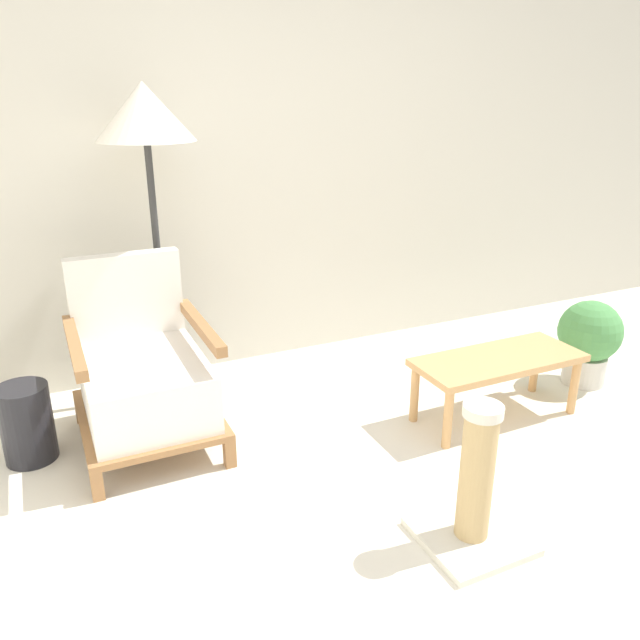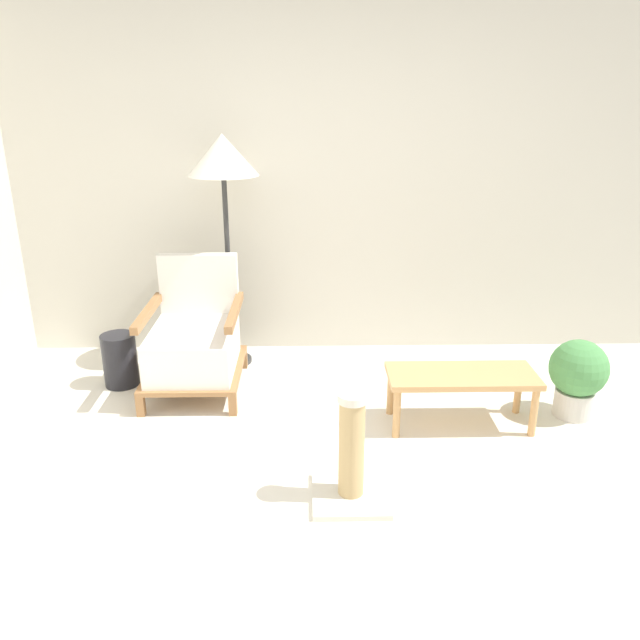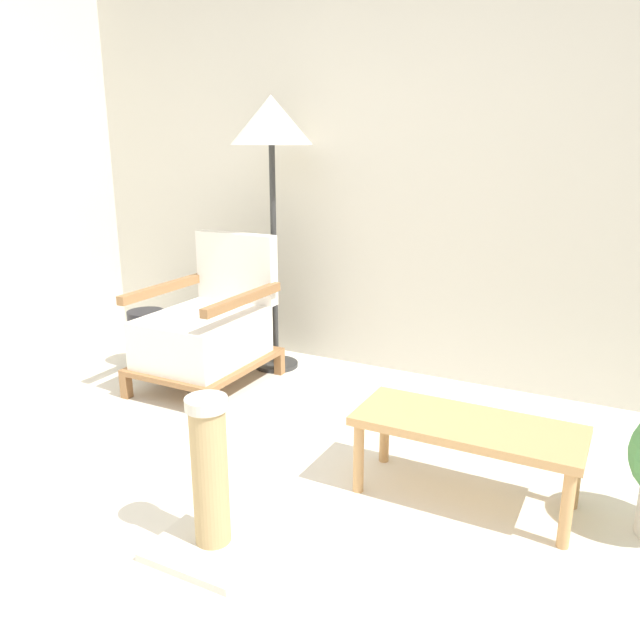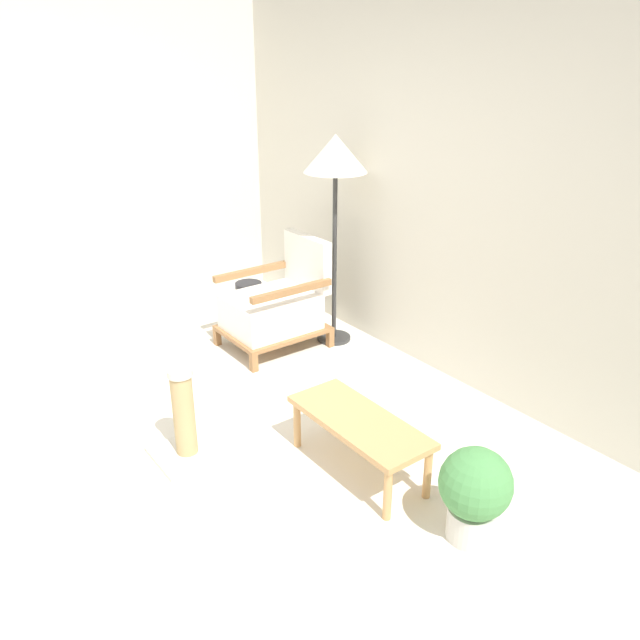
# 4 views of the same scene
# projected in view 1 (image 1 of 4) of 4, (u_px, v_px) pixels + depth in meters

# --- Properties ---
(ground_plane) EXTENTS (14.00, 14.00, 0.00)m
(ground_plane) POSITION_uv_depth(u_px,v_px,m) (510.00, 585.00, 2.15)
(ground_plane) COLOR silver
(wall_back) EXTENTS (8.00, 0.06, 2.70)m
(wall_back) POSITION_uv_depth(u_px,v_px,m) (269.00, 136.00, 3.58)
(wall_back) COLOR beige
(wall_back) RESTS_ON ground_plane
(armchair) EXTENTS (0.62, 0.76, 0.86)m
(armchair) POSITION_uv_depth(u_px,v_px,m) (144.00, 377.00, 2.93)
(armchair) COLOR olive
(armchair) RESTS_ON ground_plane
(floor_lamp) EXTENTS (0.48, 0.48, 1.64)m
(floor_lamp) POSITION_uv_depth(u_px,v_px,m) (145.00, 126.00, 2.99)
(floor_lamp) COLOR #2D2D2D
(floor_lamp) RESTS_ON ground_plane
(coffee_table) EXTENTS (0.88, 0.36, 0.34)m
(coffee_table) POSITION_uv_depth(u_px,v_px,m) (498.00, 365.00, 3.15)
(coffee_table) COLOR tan
(coffee_table) RESTS_ON ground_plane
(vase) EXTENTS (0.23, 0.23, 0.36)m
(vase) POSITION_uv_depth(u_px,v_px,m) (27.00, 423.00, 2.82)
(vase) COLOR black
(vase) RESTS_ON ground_plane
(potted_plant) EXTENTS (0.35, 0.35, 0.49)m
(potted_plant) POSITION_uv_depth(u_px,v_px,m) (589.00, 338.00, 3.53)
(potted_plant) COLOR beige
(potted_plant) RESTS_ON ground_plane
(scratching_post) EXTENTS (0.38, 0.38, 0.57)m
(scratching_post) POSITION_uv_depth(u_px,v_px,m) (475.00, 493.00, 2.29)
(scratching_post) COLOR beige
(scratching_post) RESTS_ON ground_plane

